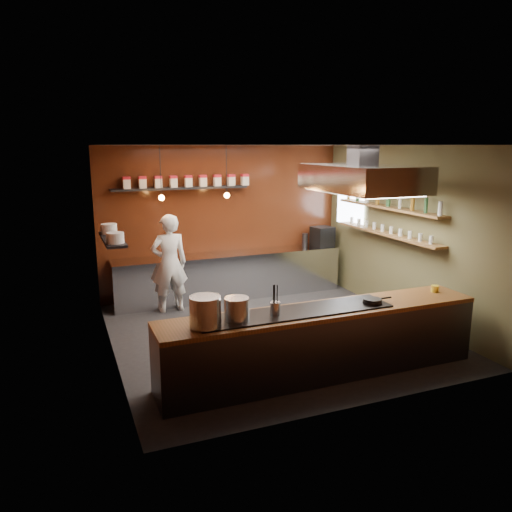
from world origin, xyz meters
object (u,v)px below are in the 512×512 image
chef (169,263)px  espresso_machine (322,236)px  extractor_hood (362,178)px  stockpot_small (237,309)px  stockpot_large (205,311)px

chef → espresso_machine: bearing=-173.6°
extractor_hood → espresso_machine: 3.06m
stockpot_small → espresso_machine: size_ratio=0.75×
espresso_machine → stockpot_small: bearing=-139.0°
stockpot_large → espresso_machine: 5.38m
stockpot_large → stockpot_small: (0.40, 0.05, -0.04)m
extractor_hood → chef: bearing=140.6°
espresso_machine → stockpot_large: bearing=-141.9°
espresso_machine → chef: bearing=179.3°
extractor_hood → chef: size_ratio=1.11×
extractor_hood → stockpot_small: 3.14m
extractor_hood → stockpot_small: size_ratio=6.60×
chef → stockpot_small: bearing=90.3°
extractor_hood → espresso_machine: size_ratio=4.95×
stockpot_large → espresso_machine: size_ratio=0.91×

